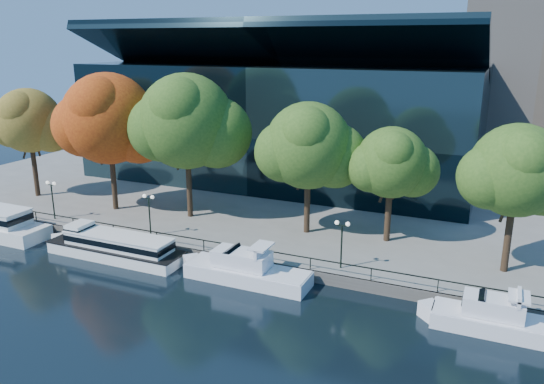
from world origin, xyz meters
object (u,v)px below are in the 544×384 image
at_px(tour_boat, 112,245).
at_px(tree_1, 110,121).
at_px(tree_4, 393,164).
at_px(tree_5, 519,173).
at_px(lamp_1, 149,205).
at_px(tree_0, 30,122).
at_px(tree_2, 188,124).
at_px(cruiser_far, 492,318).
at_px(tree_3, 310,148).
at_px(cruiser_near, 242,269).
at_px(lamp_2, 342,234).
at_px(lamp_0, 52,191).

distance_m(tour_boat, tree_1, 14.94).
height_order(tree_4, tree_5, tree_5).
xyz_separation_m(tree_4, tree_5, (10.13, -2.93, 0.89)).
xyz_separation_m(tour_boat, lamp_1, (1.42, 3.89, 2.81)).
xyz_separation_m(tree_1, lamp_1, (8.34, -5.23, -6.79)).
distance_m(tree_0, lamp_1, 21.99).
bearing_deg(tree_4, tree_2, -176.43).
height_order(cruiser_far, tree_4, tree_4).
distance_m(tree_1, tree_3, 21.93).
bearing_deg(tree_5, tree_3, 173.25).
height_order(cruiser_near, lamp_2, lamp_2).
bearing_deg(tree_0, lamp_2, -8.24).
relative_size(tree_4, tree_5, 0.89).
bearing_deg(cruiser_near, lamp_0, 171.61).
xyz_separation_m(tree_0, tree_2, (21.00, 0.68, 1.01)).
distance_m(tree_3, lamp_2, 10.15).
relative_size(tree_3, tree_5, 1.05).
distance_m(cruiser_near, tree_5, 22.78).
bearing_deg(tree_4, cruiser_near, -130.49).
bearing_deg(tree_5, lamp_2, -159.23).
distance_m(tree_1, lamp_2, 28.46).
bearing_deg(tree_5, tree_1, 179.23).
height_order(tree_2, tree_5, tree_2).
distance_m(lamp_0, lamp_1, 12.12).
distance_m(tree_1, lamp_0, 9.37).
bearing_deg(cruiser_far, tree_3, 148.16).
distance_m(cruiser_far, tree_2, 33.06).
relative_size(cruiser_near, tree_2, 0.77).
bearing_deg(cruiser_near, tour_boat, -178.26).
xyz_separation_m(tour_boat, cruiser_near, (12.98, 0.39, -0.14)).
relative_size(tree_2, lamp_1, 3.70).
bearing_deg(tree_1, tree_2, 7.22).
xyz_separation_m(tree_2, tree_3, (12.91, 0.44, -1.52)).
bearing_deg(tree_1, cruiser_far, -13.03).
relative_size(tree_0, tree_5, 1.06).
xyz_separation_m(cruiser_far, lamp_0, (-42.59, 3.75, 2.98)).
bearing_deg(tour_boat, lamp_0, 160.04).
bearing_deg(tree_0, lamp_0, -34.39).
xyz_separation_m(lamp_1, lamp_2, (18.80, 0.00, 0.00)).
relative_size(cruiser_far, tree_3, 0.77).
bearing_deg(cruiser_far, tree_5, 85.13).
bearing_deg(tree_4, lamp_1, -160.07).
bearing_deg(lamp_2, tree_0, 171.76).
xyz_separation_m(cruiser_near, tree_3, (1.93, 10.29, 8.30)).
relative_size(tour_boat, lamp_2, 3.61).
relative_size(cruiser_far, tree_4, 0.91).
bearing_deg(tree_5, tree_4, 163.85).
relative_size(tree_2, tree_4, 1.40).
xyz_separation_m(tree_1, tree_4, (29.40, 2.41, -2.49)).
height_order(cruiser_far, tree_2, tree_2).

